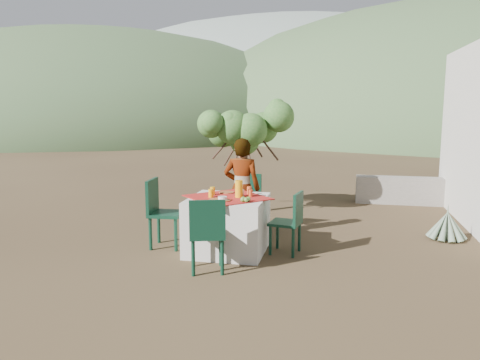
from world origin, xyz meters
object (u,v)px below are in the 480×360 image
object	(u,v)px
table	(228,224)
person	(242,188)
agave	(447,226)
chair_far	(246,200)
chair_near	(207,232)
juice_pitcher	(239,189)
chair_right	(290,220)
chair_left	(161,210)
shrub_tree	(248,136)

from	to	relation	value
table	person	world-z (taller)	person
agave	chair_far	bearing A→B (deg)	-176.41
chair_near	juice_pitcher	world-z (taller)	juice_pitcher
chair_far	chair_right	size ratio (longest dim) A/B	1.09
chair_left	agave	size ratio (longest dim) A/B	1.59
chair_left	agave	distance (m)	4.24
person	juice_pitcher	distance (m)	0.71
chair_far	chair_right	distance (m)	1.28
table	agave	bearing A→B (deg)	22.38
shrub_tree	chair_near	bearing A→B (deg)	-87.31
chair_right	chair_left	bearing A→B (deg)	-77.88
person	agave	world-z (taller)	person
juice_pitcher	table	bearing A→B (deg)	-177.37
chair_left	juice_pitcher	distance (m)	1.18
chair_near	person	xyz separation A→B (m)	(0.08, 1.58, 0.25)
person	shrub_tree	distance (m)	1.82
chair_left	shrub_tree	size ratio (longest dim) A/B	0.53
agave	juice_pitcher	world-z (taller)	juice_pitcher
chair_right	juice_pitcher	world-z (taller)	juice_pitcher
chair_left	chair_right	world-z (taller)	chair_left
person	agave	distance (m)	3.12
shrub_tree	agave	distance (m)	3.65
chair_right	chair_far	bearing A→B (deg)	-131.02
table	shrub_tree	xyz separation A→B (m)	(-0.19, 2.37, 1.06)
person	chair_right	bearing A→B (deg)	142.01
chair_left	person	xyz separation A→B (m)	(1.02, 0.69, 0.22)
agave	juice_pitcher	xyz separation A→B (m)	(-2.91, -1.26, 0.67)
juice_pitcher	chair_near	bearing A→B (deg)	-102.19
person	juice_pitcher	size ratio (longest dim) A/B	6.60
chair_far	shrub_tree	world-z (taller)	shrub_tree
chair_left	shrub_tree	world-z (taller)	shrub_tree
person	chair_near	bearing A→B (deg)	87.03
chair_far	juice_pitcher	bearing A→B (deg)	-78.68
chair_far	chair_left	bearing A→B (deg)	-128.41
table	shrub_tree	bearing A→B (deg)	94.48
shrub_tree	chair_left	bearing A→B (deg)	-108.40
chair_left	chair_far	bearing A→B (deg)	-47.50
chair_far	chair_near	distance (m)	1.95
chair_near	person	size ratio (longest dim) A/B	0.60
chair_left	chair_right	size ratio (longest dim) A/B	1.15
chair_far	chair_right	bearing A→B (deg)	-45.78
table	chair_left	bearing A→B (deg)	179.35
table	chair_near	bearing A→B (deg)	-92.16
chair_near	shrub_tree	world-z (taller)	shrub_tree
chair_left	chair_right	distance (m)	1.82
chair_right	juice_pitcher	bearing A→B (deg)	-74.18
table	juice_pitcher	world-z (taller)	juice_pitcher
chair_near	agave	distance (m)	3.78
table	person	size ratio (longest dim) A/B	0.86
shrub_tree	juice_pitcher	size ratio (longest dim) A/B	7.97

